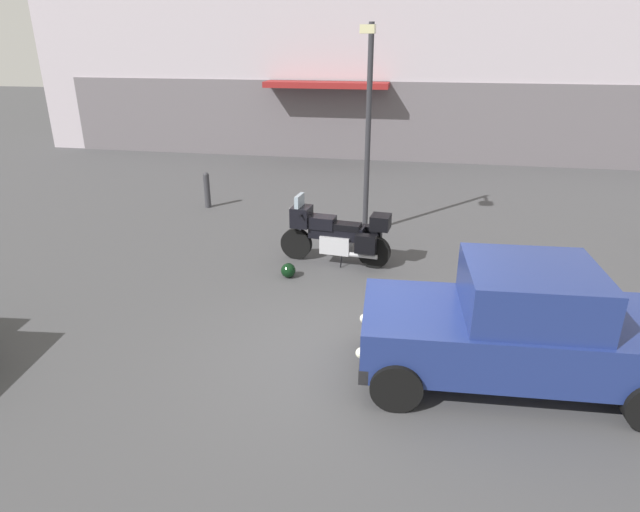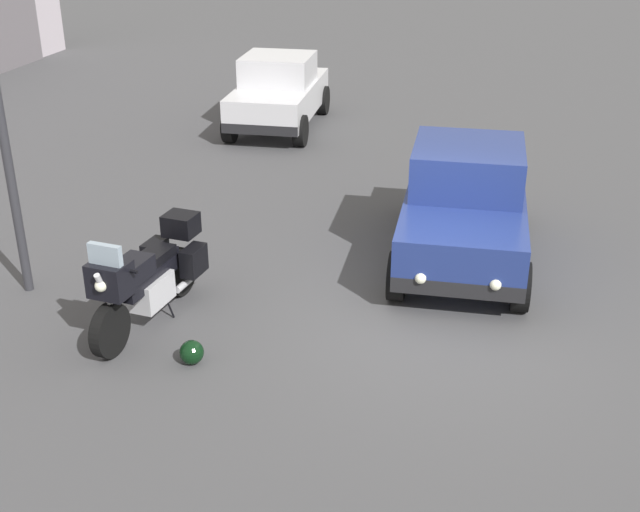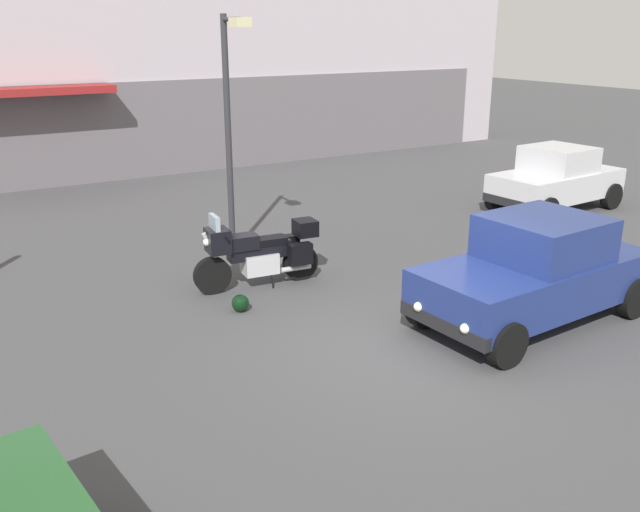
% 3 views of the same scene
% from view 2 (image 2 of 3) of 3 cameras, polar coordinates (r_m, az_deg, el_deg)
% --- Properties ---
extents(ground_plane, '(80.00, 80.00, 0.00)m').
position_cam_2_polar(ground_plane, '(10.28, 7.68, -4.49)').
color(ground_plane, '#424244').
extents(motorcycle, '(2.26, 0.85, 1.36)m').
position_cam_2_polar(motorcycle, '(10.13, -11.91, -1.33)').
color(motorcycle, black).
rests_on(motorcycle, ground).
extents(helmet, '(0.28, 0.28, 0.28)m').
position_cam_2_polar(helmet, '(9.40, -8.92, -6.64)').
color(helmet, black).
rests_on(helmet, ground).
extents(car_hatchback_near, '(3.95, 1.99, 1.64)m').
position_cam_2_polar(car_hatchback_near, '(11.75, 10.05, 3.61)').
color(car_hatchback_near, navy).
rests_on(car_hatchback_near, ground).
extents(car_compact_side, '(3.55, 1.91, 1.56)m').
position_cam_2_polar(car_compact_side, '(17.94, -2.90, 11.32)').
color(car_compact_side, silver).
rests_on(car_compact_side, ground).
extents(streetlamp_curbside, '(0.28, 0.94, 4.53)m').
position_cam_2_polar(streetlamp_curbside, '(10.61, -21.05, 11.17)').
color(streetlamp_curbside, '#2D2D33').
rests_on(streetlamp_curbside, ground).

